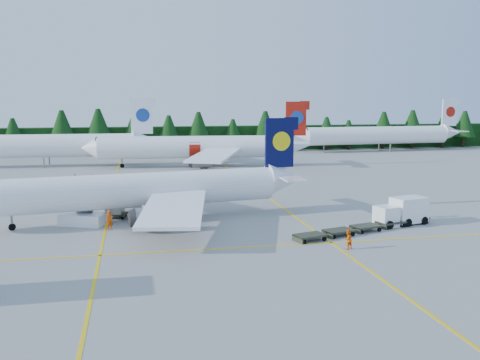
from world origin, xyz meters
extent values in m
plane|color=#9E9D98|center=(0.00, 0.00, 0.00)|extent=(320.00, 320.00, 0.00)
cube|color=yellow|center=(-14.00, 20.00, 0.01)|extent=(0.25, 120.00, 0.01)
cube|color=yellow|center=(6.00, 20.00, 0.01)|extent=(0.25, 120.00, 0.01)
cube|color=yellow|center=(0.00, -6.00, 0.01)|extent=(80.00, 0.25, 0.01)
cube|color=black|center=(0.00, 82.00, 3.00)|extent=(220.00, 4.00, 6.00)
cylinder|color=white|center=(-11.35, 6.17, 3.25)|extent=(30.91, 8.11, 3.61)
cube|color=#070937|center=(5.18, 8.64, 7.77)|extent=(3.44, 0.82, 5.60)
cube|color=white|center=(-9.80, 14.17, 2.71)|extent=(10.90, 14.54, 1.02)
cylinder|color=gray|center=(-11.23, 11.49, 1.45)|extent=(3.32, 2.33, 1.90)
cube|color=white|center=(-7.53, -1.02, 2.71)|extent=(7.58, 14.26, 1.02)
cylinder|color=gray|center=(-9.68, 1.12, 1.45)|extent=(3.32, 2.33, 1.90)
cylinder|color=gray|center=(-22.89, 4.45, 0.77)|extent=(0.22, 0.22, 1.54)
cylinder|color=white|center=(0.20, 50.05, 3.75)|extent=(35.68, 7.20, 4.17)
cone|color=white|center=(-18.92, 51.70, 3.75)|extent=(3.27, 4.41, 4.17)
cube|color=#AA170B|center=(19.42, 48.40, 8.97)|extent=(3.98, 0.70, 6.47)
cube|color=white|center=(4.07, 58.61, 3.13)|extent=(9.63, 16.65, 1.18)
cylinder|color=gray|center=(1.75, 55.99, 1.67)|extent=(3.72, 2.49, 2.19)
cube|color=white|center=(2.55, 40.95, 3.13)|extent=(11.85, 16.84, 1.18)
cylinder|color=gray|center=(0.72, 43.94, 1.67)|extent=(3.72, 2.49, 2.19)
cylinder|color=gray|center=(-13.23, 51.21, 0.89)|extent=(0.25, 0.25, 1.77)
cylinder|color=white|center=(-29.50, 56.23, 3.92)|extent=(37.17, 5.34, 4.36)
cube|color=white|center=(-9.34, 55.70, 9.37)|extent=(4.15, 0.49, 6.76)
cylinder|color=white|center=(47.50, 72.00, 3.87)|extent=(36.75, 6.11, 4.30)
cone|color=white|center=(27.73, 71.02, 3.87)|extent=(3.22, 4.45, 4.30)
cube|color=white|center=(67.38, 72.99, 9.25)|extent=(4.10, 0.58, 6.67)
cylinder|color=gray|center=(33.61, 71.31, 0.86)|extent=(0.26, 0.26, 1.72)
cube|color=white|center=(-16.32, 5.44, 0.57)|extent=(4.90, 3.69, 1.15)
cube|color=gray|center=(-15.58, 7.38, 2.39)|extent=(3.03, 4.47, 3.09)
cube|color=gray|center=(-14.84, 9.33, 3.80)|extent=(2.19, 1.83, 0.12)
cube|color=silver|center=(13.61, -1.22, 1.02)|extent=(2.37, 2.37, 2.05)
cube|color=black|center=(13.61, -1.22, 1.51)|extent=(2.06, 2.20, 0.88)
cube|color=silver|center=(16.45, -0.51, 1.46)|extent=(3.93, 2.94, 2.54)
cube|color=#353929|center=(4.34, -4.94, 0.51)|extent=(3.08, 2.38, 0.16)
cube|color=#353929|center=(7.56, -3.80, 0.51)|extent=(3.08, 2.38, 0.16)
cube|color=#353929|center=(10.77, -2.66, 0.51)|extent=(3.08, 2.38, 0.16)
cube|color=#353929|center=(13.99, -1.52, 0.51)|extent=(3.08, 2.38, 0.16)
cube|color=#353929|center=(17.20, -0.38, 0.51)|extent=(3.08, 2.38, 0.16)
cube|color=#353929|center=(-13.20, 8.01, 0.45)|extent=(2.83, 2.41, 0.16)
cube|color=#B0B4B5|center=(-13.20, 8.01, 1.40)|extent=(2.07, 2.03, 1.74)
cube|color=#353929|center=(-10.26, 6.77, 0.45)|extent=(2.83, 2.41, 0.16)
cube|color=#B0B4B5|center=(-10.26, 6.77, 1.40)|extent=(2.07, 2.03, 1.74)
imported|color=#DE4804|center=(-13.54, 2.57, 0.99)|extent=(0.86, 0.79, 1.97)
imported|color=#FF5F05|center=(6.64, -8.17, 0.86)|extent=(1.02, 0.92, 1.73)
imported|color=#ED3205|center=(18.93, 1.65, 0.95)|extent=(0.56, 0.80, 1.89)
camera|label=1|loc=(-11.03, -49.70, 12.68)|focal=40.00mm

